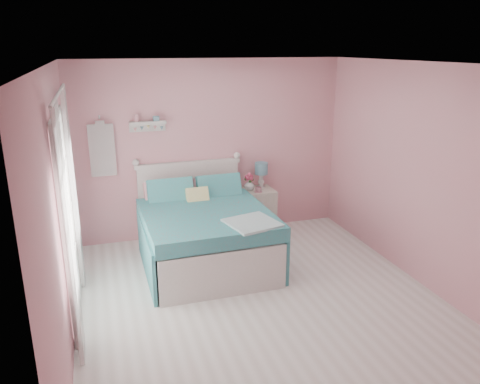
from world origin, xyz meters
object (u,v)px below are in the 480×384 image
bed (204,233)px  table_lamp (261,170)px  nightstand (257,211)px  vase (249,185)px  teacup (258,190)px

bed → table_lamp: (1.09, 0.82, 0.57)m
nightstand → table_lamp: (0.09, 0.08, 0.62)m
vase → teacup: (0.10, -0.13, -0.04)m
nightstand → table_lamp: bearing=42.6°
nightstand → teacup: 0.41m
table_lamp → teacup: (-0.12, -0.21, -0.23)m
bed → vase: bed is taller
table_lamp → vase: (-0.21, -0.07, -0.19)m
table_lamp → nightstand: bearing=-137.4°
nightstand → vase: (-0.13, 0.01, 0.43)m
table_lamp → vase: table_lamp is taller
vase → teacup: bearing=-54.4°
teacup → table_lamp: bearing=60.2°
vase → bed: bearing=-139.5°
bed → teacup: (0.98, 0.62, 0.33)m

